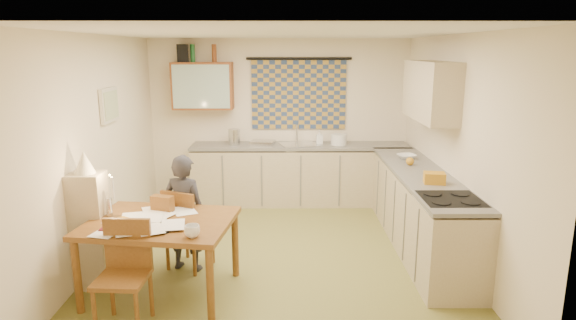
{
  "coord_description": "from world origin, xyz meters",
  "views": [
    {
      "loc": [
        0.09,
        -5.23,
        2.33
      ],
      "look_at": [
        0.12,
        0.2,
        1.08
      ],
      "focal_mm": 30.0,
      "sensor_mm": 36.0,
      "label": 1
    }
  ],
  "objects_px": {
    "counter_back": "(300,174)",
    "stove": "(447,243)",
    "shelf_stand": "(91,230)",
    "chair_far": "(189,243)",
    "person": "(185,213)",
    "dining_table": "(162,257)",
    "counter_right": "(419,210)"
  },
  "relations": [
    {
      "from": "counter_back",
      "to": "stove",
      "type": "bearing_deg",
      "value": -63.15
    },
    {
      "from": "shelf_stand",
      "to": "chair_far",
      "type": "bearing_deg",
      "value": 24.76
    },
    {
      "from": "person",
      "to": "stove",
      "type": "bearing_deg",
      "value": -171.92
    },
    {
      "from": "counter_back",
      "to": "dining_table",
      "type": "bearing_deg",
      "value": -116.5
    },
    {
      "from": "dining_table",
      "to": "person",
      "type": "height_order",
      "value": "person"
    },
    {
      "from": "counter_back",
      "to": "dining_table",
      "type": "height_order",
      "value": "counter_back"
    },
    {
      "from": "counter_back",
      "to": "shelf_stand",
      "type": "distance_m",
      "value": 3.45
    },
    {
      "from": "stove",
      "to": "chair_far",
      "type": "bearing_deg",
      "value": 170.47
    },
    {
      "from": "stove",
      "to": "person",
      "type": "relative_size",
      "value": 0.72
    },
    {
      "from": "person",
      "to": "shelf_stand",
      "type": "xyz_separation_m",
      "value": [
        -0.86,
        -0.37,
        -0.05
      ]
    },
    {
      "from": "counter_back",
      "to": "person",
      "type": "distance_m",
      "value": 2.67
    },
    {
      "from": "dining_table",
      "to": "counter_right",
      "type": "bearing_deg",
      "value": 30.34
    },
    {
      "from": "counter_right",
      "to": "chair_far",
      "type": "distance_m",
      "value": 2.73
    },
    {
      "from": "stove",
      "to": "shelf_stand",
      "type": "distance_m",
      "value": 3.54
    },
    {
      "from": "person",
      "to": "counter_right",
      "type": "bearing_deg",
      "value": -150.19
    },
    {
      "from": "counter_back",
      "to": "counter_right",
      "type": "height_order",
      "value": "same"
    },
    {
      "from": "counter_back",
      "to": "counter_right",
      "type": "bearing_deg",
      "value": -50.88
    },
    {
      "from": "counter_right",
      "to": "shelf_stand",
      "type": "distance_m",
      "value": 3.68
    },
    {
      "from": "stove",
      "to": "person",
      "type": "height_order",
      "value": "person"
    },
    {
      "from": "stove",
      "to": "shelf_stand",
      "type": "height_order",
      "value": "shelf_stand"
    },
    {
      "from": "counter_right",
      "to": "chair_far",
      "type": "height_order",
      "value": "counter_right"
    },
    {
      "from": "chair_far",
      "to": "person",
      "type": "relative_size",
      "value": 0.71
    },
    {
      "from": "counter_back",
      "to": "counter_right",
      "type": "distance_m",
      "value": 2.19
    },
    {
      "from": "counter_right",
      "to": "stove",
      "type": "relative_size",
      "value": 3.2
    },
    {
      "from": "dining_table",
      "to": "chair_far",
      "type": "xyz_separation_m",
      "value": [
        0.15,
        0.57,
        -0.1
      ]
    },
    {
      "from": "shelf_stand",
      "to": "person",
      "type": "bearing_deg",
      "value": 23.05
    },
    {
      "from": "counter_right",
      "to": "person",
      "type": "xyz_separation_m",
      "value": [
        -2.68,
        -0.62,
        0.19
      ]
    },
    {
      "from": "chair_far",
      "to": "shelf_stand",
      "type": "distance_m",
      "value": 1.02
    },
    {
      "from": "counter_right",
      "to": "dining_table",
      "type": "distance_m",
      "value": 3.03
    },
    {
      "from": "counter_back",
      "to": "dining_table",
      "type": "distance_m",
      "value": 3.19
    },
    {
      "from": "dining_table",
      "to": "stove",
      "type": "bearing_deg",
      "value": 10.5
    },
    {
      "from": "person",
      "to": "shelf_stand",
      "type": "distance_m",
      "value": 0.94
    }
  ]
}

